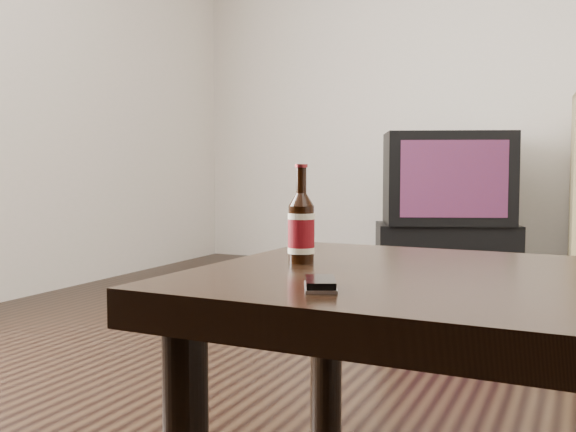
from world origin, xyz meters
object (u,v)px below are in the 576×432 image
at_px(coffee_table, 569,322).
at_px(beer_bottle, 301,228).
at_px(tv, 447,178).
at_px(phone, 320,284).
at_px(tv_stand, 446,251).

relative_size(coffee_table, beer_bottle, 6.78).
distance_m(tv, coffee_table, 3.21).
relative_size(beer_bottle, phone, 1.87).
bearing_deg(tv_stand, coffee_table, -95.93).
xyz_separation_m(tv_stand, phone, (0.42, -3.34, 0.34)).
bearing_deg(coffee_table, beer_bottle, 175.08).
distance_m(tv_stand, phone, 3.38).
xyz_separation_m(beer_bottle, phone, (0.15, -0.27, -0.06)).
bearing_deg(phone, coffee_table, 8.00).
bearing_deg(coffee_table, phone, -148.64).
bearing_deg(phone, tv_stand, 73.81).
bearing_deg(tv, phone, -103.03).
height_order(tv, beer_bottle, tv).
relative_size(tv_stand, coffee_table, 0.63).
bearing_deg(tv_stand, phone, -103.03).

